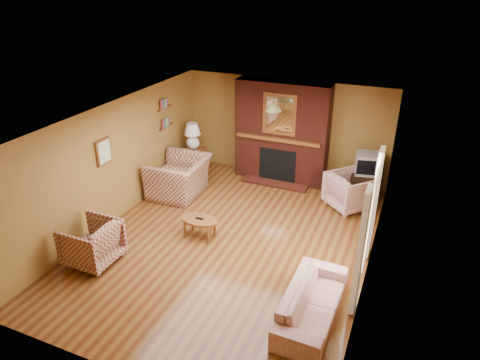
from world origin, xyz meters
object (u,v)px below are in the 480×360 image
at_px(tv_stand, 365,185).
at_px(fireplace, 282,133).
at_px(floral_armchair, 350,191).
at_px(coffee_table, 200,222).
at_px(side_table, 194,161).
at_px(plaid_loveseat, 179,177).
at_px(crt_tv, 368,163).
at_px(plaid_armchair, 92,243).
at_px(table_lamp, 192,135).
at_px(floral_sofa, 312,302).

bearing_deg(tv_stand, fireplace, 178.92).
bearing_deg(floral_armchair, coffee_table, 85.24).
bearing_deg(coffee_table, side_table, 120.63).
distance_m(plaid_loveseat, floral_armchair, 3.77).
bearing_deg(plaid_loveseat, crt_tv, 107.53).
bearing_deg(floral_armchair, fireplace, 18.58).
height_order(plaid_armchair, table_lamp, table_lamp).
bearing_deg(tv_stand, floral_sofa, -88.02).
height_order(floral_sofa, tv_stand, tv_stand).
bearing_deg(crt_tv, side_table, -175.26).
bearing_deg(tv_stand, crt_tv, -85.94).
height_order(side_table, table_lamp, table_lamp).
relative_size(plaid_armchair, crt_tv, 1.44).
xyz_separation_m(side_table, tv_stand, (4.15, 0.35, -0.03)).
distance_m(floral_sofa, tv_stand, 4.13).
xyz_separation_m(plaid_loveseat, tv_stand, (3.90, 1.49, -0.13)).
height_order(floral_sofa, coffee_table, floral_sofa).
bearing_deg(floral_sofa, crt_tv, -1.19).
bearing_deg(plaid_loveseat, floral_sofa, 51.58).
bearing_deg(coffee_table, fireplace, 78.84).
relative_size(coffee_table, table_lamp, 1.11).
xyz_separation_m(table_lamp, crt_tv, (4.15, 0.34, -0.19)).
height_order(plaid_armchair, floral_sofa, plaid_armchair).
xyz_separation_m(floral_sofa, side_table, (-4.00, 3.78, 0.07)).
bearing_deg(floral_armchair, table_lamp, 38.37).
distance_m(table_lamp, crt_tv, 4.17).
bearing_deg(plaid_loveseat, coffee_table, 38.60).
height_order(plaid_armchair, crt_tv, crt_tv).
relative_size(floral_sofa, crt_tv, 3.05).
bearing_deg(tv_stand, coffee_table, -128.63).
height_order(fireplace, plaid_armchair, fireplace).
xyz_separation_m(floral_sofa, crt_tv, (0.15, 4.12, 0.57)).
distance_m(floral_sofa, floral_armchair, 3.52).
height_order(floral_sofa, floral_armchair, floral_armchair).
distance_m(floral_sofa, crt_tv, 4.16).
xyz_separation_m(fireplace, coffee_table, (-0.60, -3.06, -0.85)).
bearing_deg(side_table, tv_stand, 4.82).
xyz_separation_m(coffee_table, tv_stand, (2.65, 2.88, -0.03)).
height_order(coffee_table, side_table, side_table).
height_order(fireplace, crt_tv, fireplace).
xyz_separation_m(floral_sofa, floral_armchair, (-0.08, 3.52, 0.13)).
relative_size(table_lamp, crt_tv, 1.12).
xyz_separation_m(fireplace, table_lamp, (-2.10, -0.53, -0.16)).
distance_m(plaid_loveseat, table_lamp, 1.31).
relative_size(plaid_loveseat, floral_armchair, 1.52).
relative_size(plaid_armchair, coffee_table, 1.16).
relative_size(coffee_table, side_table, 1.11).
bearing_deg(floral_armchair, tv_stand, -68.50).
height_order(plaid_loveseat, coffee_table, plaid_loveseat).
xyz_separation_m(fireplace, floral_sofa, (1.90, -4.31, -0.92)).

